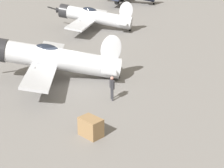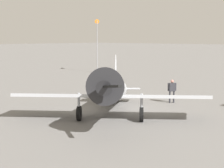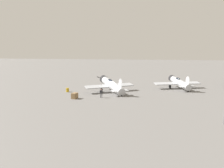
{
  "view_description": "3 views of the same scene",
  "coord_description": "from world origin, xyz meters",
  "px_view_note": "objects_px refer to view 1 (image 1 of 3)",
  "views": [
    {
      "loc": [
        -18.45,
        -18.62,
        9.88
      ],
      "look_at": [
        -0.76,
        -5.32,
        1.1
      ],
      "focal_mm": 59.78,
      "sensor_mm": 36.0,
      "label": 1
    },
    {
      "loc": [
        -12.63,
        13.88,
        4.47
      ],
      "look_at": [
        0.0,
        0.0,
        1.8
      ],
      "focal_mm": 52.28,
      "sensor_mm": 36.0,
      "label": 2
    },
    {
      "loc": [
        10.34,
        -42.97,
        8.32
      ],
      "look_at": [
        0.0,
        0.0,
        1.8
      ],
      "focal_mm": 34.81,
      "sensor_mm": 36.0,
      "label": 3
    }
  ],
  "objects_px": {
    "equipment_crate": "(91,127)",
    "airplane_mid_apron": "(93,16)",
    "ground_crew_mechanic": "(112,86)",
    "airplane_foreground": "(53,59)"
  },
  "relations": [
    {
      "from": "airplane_mid_apron",
      "to": "ground_crew_mechanic",
      "type": "relative_size",
      "value": 6.66
    },
    {
      "from": "airplane_foreground",
      "to": "equipment_crate",
      "type": "bearing_deg",
      "value": 108.94
    },
    {
      "from": "ground_crew_mechanic",
      "to": "equipment_crate",
      "type": "xyz_separation_m",
      "value": [
        -4.43,
        -1.93,
        -0.46
      ]
    },
    {
      "from": "equipment_crate",
      "to": "airplane_mid_apron",
      "type": "bearing_deg",
      "value": 39.46
    },
    {
      "from": "airplane_mid_apron",
      "to": "airplane_foreground",
      "type": "bearing_deg",
      "value": 95.56
    },
    {
      "from": "airplane_mid_apron",
      "to": "ground_crew_mechanic",
      "type": "bearing_deg",
      "value": 109.41
    },
    {
      "from": "airplane_mid_apron",
      "to": "equipment_crate",
      "type": "bearing_deg",
      "value": 105.57
    },
    {
      "from": "airplane_mid_apron",
      "to": "equipment_crate",
      "type": "height_order",
      "value": "airplane_mid_apron"
    },
    {
      "from": "airplane_foreground",
      "to": "ground_crew_mechanic",
      "type": "xyz_separation_m",
      "value": [
        -0.45,
        -5.7,
        -0.61
      ]
    },
    {
      "from": "airplane_foreground",
      "to": "equipment_crate",
      "type": "xyz_separation_m",
      "value": [
        -4.88,
        -7.63,
        -1.07
      ]
    }
  ]
}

